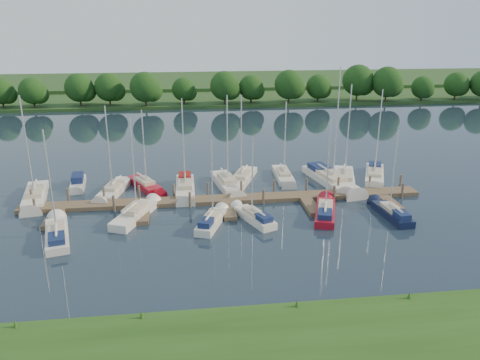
{
  "coord_description": "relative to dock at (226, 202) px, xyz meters",
  "views": [
    {
      "loc": [
        -3.98,
        -35.68,
        17.29
      ],
      "look_at": [
        1.44,
        8.0,
        2.2
      ],
      "focal_mm": 35.0,
      "sensor_mm": 36.0,
      "label": 1
    }
  ],
  "objects": [
    {
      "name": "sailboat_n_4",
      "position": [
        -4.01,
        4.03,
        0.13
      ],
      "size": [
        1.96,
        8.05,
        10.4
      ],
      "rotation": [
        0.0,
        0.0,
        3.14
      ],
      "color": "silver",
      "rests_on": "ground"
    },
    {
      "name": "ground",
      "position": [
        0.0,
        -7.31,
        -0.2
      ],
      "size": [
        260.0,
        260.0,
        0.0
      ],
      "primitive_type": "plane",
      "color": "#192533",
      "rests_on": "ground"
    },
    {
      "name": "sailboat_s_2",
      "position": [
        -1.79,
        -4.88,
        0.13
      ],
      "size": [
        3.22,
        6.11,
        8.08
      ],
      "rotation": [
        0.0,
        0.0,
        -0.36
      ],
      "color": "silver",
      "rests_on": "ground"
    },
    {
      "name": "sailboat_n_2",
      "position": [
        -11.53,
        4.47,
        0.07
      ],
      "size": [
        3.2,
        7.66,
        9.63
      ],
      "rotation": [
        0.0,
        0.0,
        2.91
      ],
      "color": "silver",
      "rests_on": "ground"
    },
    {
      "name": "sailboat_s_4",
      "position": [
        8.9,
        -3.94,
        0.12
      ],
      "size": [
        3.6,
        7.29,
        9.36
      ],
      "rotation": [
        0.0,
        0.0,
        -0.32
      ],
      "color": "maroon",
      "rests_on": "ground"
    },
    {
      "name": "sailboat_n_7",
      "position": [
        7.25,
        6.88,
        0.07
      ],
      "size": [
        1.96,
        7.26,
        9.23
      ],
      "rotation": [
        0.0,
        0.0,
        3.1
      ],
      "color": "silver",
      "rests_on": "ground"
    },
    {
      "name": "sailboat_s_5",
      "position": [
        14.87,
        -5.08,
        0.12
      ],
      "size": [
        1.9,
        6.51,
        8.42
      ],
      "rotation": [
        0.0,
        0.0,
        0.07
      ],
      "color": "black",
      "rests_on": "ground"
    },
    {
      "name": "treeline",
      "position": [
        2.17,
        54.55,
        3.92
      ],
      "size": [
        145.09,
        9.37,
        8.31
      ],
      "color": "#38281C",
      "rests_on": "ground"
    },
    {
      "name": "sailboat_n_3",
      "position": [
        -8.26,
        5.62,
        0.07
      ],
      "size": [
        4.29,
        6.7,
        8.95
      ],
      "rotation": [
        0.0,
        0.0,
        3.62
      ],
      "color": "maroon",
      "rests_on": "ground"
    },
    {
      "name": "far_shore",
      "position": [
        0.0,
        67.69,
        0.1
      ],
      "size": [
        180.0,
        30.0,
        0.6
      ],
      "primitive_type": "cube",
      "color": "#25451A",
      "rests_on": "ground"
    },
    {
      "name": "sailboat_n_6",
      "position": [
        2.36,
        6.51,
        0.07
      ],
      "size": [
        4.24,
        7.91,
        10.12
      ],
      "rotation": [
        0.0,
        0.0,
        2.77
      ],
      "color": "silver",
      "rests_on": "ground"
    },
    {
      "name": "distant_hill",
      "position": [
        0.0,
        92.69,
        0.5
      ],
      "size": [
        220.0,
        40.0,
        1.4
      ],
      "primitive_type": "cube",
      "color": "#2B4D21",
      "rests_on": "ground"
    },
    {
      "name": "sailboat_s_1",
      "position": [
        -8.65,
        -2.44,
        0.09
      ],
      "size": [
        3.99,
        7.3,
        9.68
      ],
      "rotation": [
        0.0,
        0.0,
        -0.39
      ],
      "color": "silver",
      "rests_on": "ground"
    },
    {
      "name": "sailboat_n_5",
      "position": [
        0.53,
        4.82,
        0.09
      ],
      "size": [
        3.06,
        8.2,
        10.53
      ],
      "rotation": [
        0.0,
        0.0,
        3.31
      ],
      "color": "silver",
      "rests_on": "ground"
    },
    {
      "name": "sailboat_n_10",
      "position": [
        17.7,
        5.81,
        0.11
      ],
      "size": [
        4.62,
        8.27,
        10.56
      ],
      "rotation": [
        0.0,
        0.0,
        2.74
      ],
      "color": "silver",
      "rests_on": "ground"
    },
    {
      "name": "dock",
      "position": [
        0.0,
        0.0,
        0.0
      ],
      "size": [
        40.0,
        6.0,
        0.4
      ],
      "color": "brown",
      "rests_on": "ground"
    },
    {
      "name": "sailboat_s_0",
      "position": [
        -14.8,
        -5.92,
        0.11
      ],
      "size": [
        3.25,
        7.55,
        9.54
      ],
      "rotation": [
        0.0,
        0.0,
        0.24
      ],
      "color": "silver",
      "rests_on": "ground"
    },
    {
      "name": "mooring_pilings",
      "position": [
        0.0,
        1.13,
        0.4
      ],
      "size": [
        38.24,
        2.84,
        2.0
      ],
      "color": "#473D33",
      "rests_on": "ground"
    },
    {
      "name": "sailboat_n_8",
      "position": [
        12.18,
        4.66,
        0.12
      ],
      "size": [
        4.19,
        10.68,
        13.28
      ],
      "rotation": [
        0.0,
        0.0,
        3.34
      ],
      "color": "silver",
      "rests_on": "ground"
    },
    {
      "name": "sailboat_s_3",
      "position": [
        2.1,
        -4.4,
        0.12
      ],
      "size": [
        3.36,
        6.05,
        8.01
      ],
      "rotation": [
        0.0,
        0.0,
        0.4
      ],
      "color": "silver",
      "rests_on": "ground"
    },
    {
      "name": "sailboat_n_0",
      "position": [
        -19.11,
        3.33,
        0.08
      ],
      "size": [
        3.35,
        8.75,
        11.04
      ],
      "rotation": [
        0.0,
        0.0,
        3.32
      ],
      "color": "silver",
      "rests_on": "ground"
    },
    {
      "name": "sailboat_n_9",
      "position": [
        13.7,
        4.6,
        0.08
      ],
      "size": [
        4.28,
        8.98,
        11.4
      ],
      "rotation": [
        0.0,
        0.0,
        2.84
      ],
      "color": "silver",
      "rests_on": "ground"
    },
    {
      "name": "motorboat",
      "position": [
        -15.65,
        7.06,
        0.15
      ],
      "size": [
        2.01,
        5.17,
        1.66
      ],
      "rotation": [
        0.0,
        0.0,
        3.27
      ],
      "color": "silver",
      "rests_on": "ground"
    }
  ]
}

